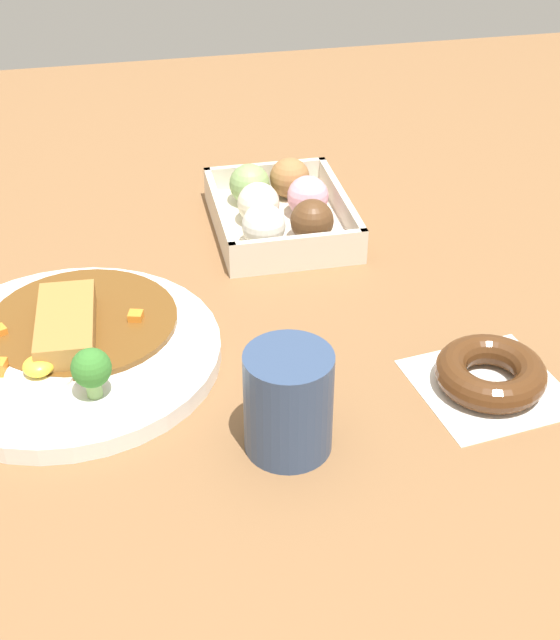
# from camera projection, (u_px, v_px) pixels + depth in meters

# --- Properties ---
(ground_plane) EXTENTS (1.60, 1.60, 0.00)m
(ground_plane) POSITION_uv_depth(u_px,v_px,m) (215.00, 306.00, 0.95)
(ground_plane) COLOR brown
(curry_plate) EXTENTS (0.29, 0.29, 0.07)m
(curry_plate) POSITION_uv_depth(u_px,v_px,m) (71.00, 348.00, 0.86)
(curry_plate) COLOR white
(curry_plate) RESTS_ON ground_plane
(donut_box) EXTENTS (0.20, 0.16, 0.06)m
(donut_box) POSITION_uv_depth(u_px,v_px,m) (280.00, 209.00, 1.07)
(donut_box) COLOR beige
(donut_box) RESTS_ON ground_plane
(chocolate_ring_donut) EXTENTS (0.15, 0.15, 0.03)m
(chocolate_ring_donut) POSITION_uv_depth(u_px,v_px,m) (490.00, 374.00, 0.83)
(chocolate_ring_donut) COLOR white
(chocolate_ring_donut) RESTS_ON ground_plane
(coffee_mug) EXTENTS (0.07, 0.07, 0.09)m
(coffee_mug) POSITION_uv_depth(u_px,v_px,m) (288.00, 402.00, 0.75)
(coffee_mug) COLOR #33476B
(coffee_mug) RESTS_ON ground_plane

